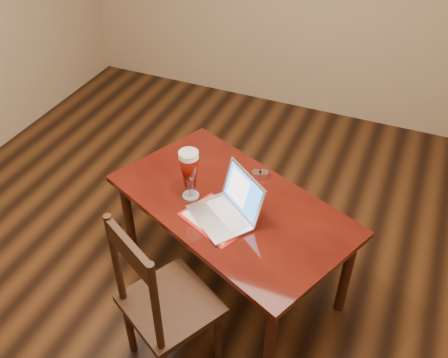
% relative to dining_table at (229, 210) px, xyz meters
% --- Properties ---
extents(ground, '(5.00, 5.00, 0.00)m').
position_rel_dining_table_xyz_m(ground, '(-0.28, -0.12, -0.62)').
color(ground, black).
rests_on(ground, ground).
extents(room_shell, '(4.51, 5.01, 2.71)m').
position_rel_dining_table_xyz_m(room_shell, '(-0.28, -0.12, 1.14)').
color(room_shell, tan).
rests_on(room_shell, ground).
extents(dining_table, '(1.66, 1.33, 1.01)m').
position_rel_dining_table_xyz_m(dining_table, '(0.00, 0.00, 0.00)').
color(dining_table, '#431108').
rests_on(dining_table, ground).
extents(dining_chair, '(0.61, 0.61, 1.09)m').
position_rel_dining_table_xyz_m(dining_chair, '(-0.08, -0.69, -0.11)').
color(dining_chair, black).
rests_on(dining_chair, ground).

